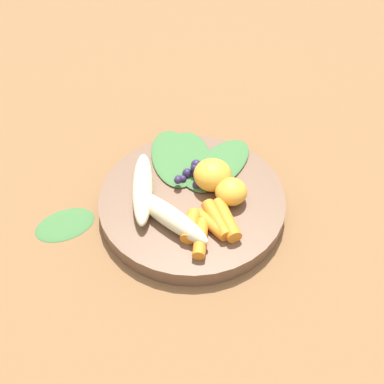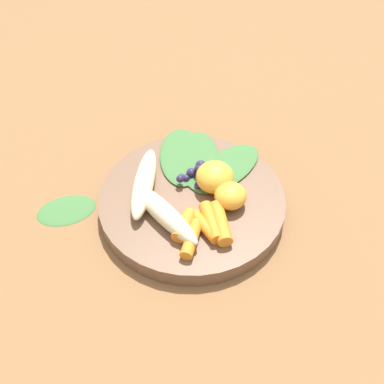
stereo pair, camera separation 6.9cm
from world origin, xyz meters
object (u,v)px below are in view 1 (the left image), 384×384
bowl (192,203)px  banana_peeled_left (169,216)px  banana_peeled_right (143,188)px  kale_leaf_stray (65,224)px  orange_segment_near (212,175)px

bowl → banana_peeled_left: banana_peeled_left is taller
bowl → banana_peeled_left: size_ratio=1.94×
banana_peeled_left → banana_peeled_right: (-0.06, -0.01, 0.00)m
banana_peeled_left → kale_leaf_stray: bearing=-144.9°
kale_leaf_stray → bowl: bearing=163.0°
banana_peeled_right → orange_segment_near: (0.02, 0.09, 0.01)m
bowl → orange_segment_near: orange_segment_near is taller
orange_segment_near → kale_leaf_stray: (-0.03, -0.20, -0.04)m
banana_peeled_right → orange_segment_near: bearing=99.0°
orange_segment_near → kale_leaf_stray: size_ratio=0.64×
bowl → banana_peeled_right: (-0.03, -0.06, 0.03)m
bowl → orange_segment_near: 0.05m
banana_peeled_left → orange_segment_near: 0.09m
banana_peeled_right → kale_leaf_stray: banana_peeled_right is taller
bowl → kale_leaf_stray: size_ratio=3.11×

